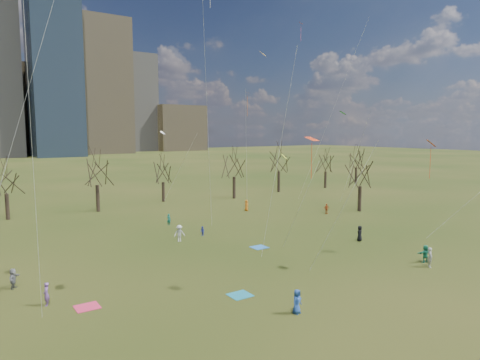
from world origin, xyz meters
TOP-DOWN VIEW (x-y plane):
  - ground at (0.00, 0.00)m, footprint 500.00×500.00m
  - downtown_skyline at (-2.43, 210.64)m, footprint 212.50×78.00m
  - bare_tree_row at (-0.09, 37.22)m, footprint 113.04×29.80m
  - blanket_teal at (-7.86, 0.38)m, footprint 1.60×1.50m
  - blanket_navy at (1.16, 10.11)m, footprint 1.60×1.50m
  - blanket_crimson at (-17.83, 4.51)m, footprint 1.60×1.50m
  - person_0 at (-6.52, -4.38)m, footprint 0.93×0.74m
  - person_1 at (9.90, -3.64)m, footprint 0.74×0.77m
  - person_5 at (10.81, -2.61)m, footprint 1.60×0.84m
  - person_6 at (11.93, 6.00)m, footprint 0.99×0.94m
  - person_7 at (-20.07, 6.42)m, footprint 0.54×0.68m
  - person_8 at (-1.37, 17.75)m, footprint 0.44×0.56m
  - person_9 at (-4.67, 17.00)m, footprint 1.32×0.96m
  - person_10 at (20.34, 19.32)m, footprint 0.94×0.53m
  - person_11 at (-21.59, 11.34)m, footprint 1.14×1.52m
  - person_12 at (11.91, 27.82)m, footprint 0.54×0.82m
  - person_13 at (-2.12, 25.32)m, footprint 0.60×0.64m
  - kites_airborne at (3.69, 11.09)m, footprint 50.83×42.89m

SIDE VIEW (x-z plane):
  - ground at x=0.00m, z-range 0.00..0.00m
  - blanket_teal at x=-7.86m, z-range 0.00..0.03m
  - blanket_navy at x=1.16m, z-range 0.00..0.03m
  - blanket_crimson at x=-17.83m, z-range 0.00..0.03m
  - person_8 at x=-1.37m, z-range 0.00..1.13m
  - person_13 at x=-2.12m, z-range 0.00..1.48m
  - person_10 at x=20.34m, z-range 0.00..1.51m
  - person_11 at x=-21.59m, z-range 0.00..1.60m
  - person_7 at x=-20.07m, z-range 0.00..1.63m
  - person_5 at x=10.81m, z-range 0.00..1.65m
  - person_0 at x=-6.52m, z-range 0.00..1.65m
  - person_12 at x=11.91m, z-range 0.00..1.68m
  - person_6 at x=11.93m, z-range 0.00..1.71m
  - person_1 at x=9.90m, z-range 0.00..1.78m
  - person_9 at x=-4.67m, z-range 0.00..1.84m
  - bare_tree_row at x=-0.09m, z-range 1.37..10.87m
  - kites_airborne at x=3.69m, z-range -1.18..25.95m
  - downtown_skyline at x=-2.43m, z-range -19.99..98.01m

